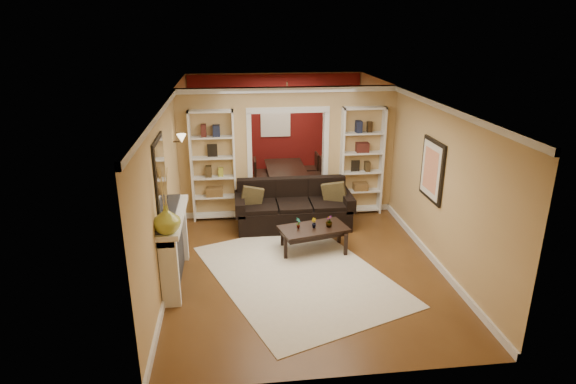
{
  "coord_description": "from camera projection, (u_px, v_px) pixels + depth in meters",
  "views": [
    {
      "loc": [
        -1.14,
        -8.48,
        3.95
      ],
      "look_at": [
        -0.23,
        -0.8,
        1.19
      ],
      "focal_mm": 30.0,
      "sensor_mm": 36.0,
      "label": 1
    }
  ],
  "objects": [
    {
      "name": "plant_center",
      "position": [
        314.0,
        223.0,
        8.58
      ],
      "size": [
        0.11,
        0.12,
        0.18
      ],
      "primitive_type": "imported",
      "rotation": [
        0.0,
        0.0,
        1.98
      ],
      "color": "#336626",
      "rests_on": "coffee_table"
    },
    {
      "name": "dining_window",
      "position": [
        275.0,
        118.0,
        12.54
      ],
      "size": [
        0.78,
        0.03,
        0.98
      ],
      "primitive_type": "cube",
      "color": "#8CA5CC",
      "rests_on": "wall_back"
    },
    {
      "name": "wall_front",
      "position": [
        344.0,
        276.0,
        5.19
      ],
      "size": [
        8.0,
        0.0,
        8.0
      ],
      "primitive_type": "plane",
      "rotation": [
        -1.57,
        0.0,
        0.0
      ],
      "color": "tan",
      "rests_on": "ground"
    },
    {
      "name": "area_rug",
      "position": [
        298.0,
        275.0,
        7.91
      ],
      "size": [
        3.56,
        4.14,
        0.01
      ],
      "primitive_type": "cube",
      "rotation": [
        0.0,
        0.0,
        0.36
      ],
      "color": "silver",
      "rests_on": "floor"
    },
    {
      "name": "chandelier",
      "position": [
        280.0,
        108.0,
        11.23
      ],
      "size": [
        0.5,
        0.5,
        0.3
      ],
      "primitive_type": "cube",
      "color": "#342717",
      "rests_on": "ceiling"
    },
    {
      "name": "dining_chair_se",
      "position": [
        308.0,
        169.0,
        12.06
      ],
      "size": [
        0.52,
        0.52,
        0.87
      ],
      "primitive_type": "cube",
      "rotation": [
        0.0,
        0.0,
        -1.31
      ],
      "color": "black",
      "rests_on": "floor"
    },
    {
      "name": "fireplace",
      "position": [
        176.0,
        248.0,
        7.56
      ],
      "size": [
        0.32,
        1.7,
        1.16
      ],
      "primitive_type": "cube",
      "color": "white",
      "rests_on": "floor"
    },
    {
      "name": "wall_left",
      "position": [
        172.0,
        173.0,
        8.69
      ],
      "size": [
        0.0,
        8.0,
        8.0
      ],
      "primitive_type": "plane",
      "rotation": [
        1.57,
        0.0,
        1.57
      ],
      "color": "tan",
      "rests_on": "ground"
    },
    {
      "name": "coffee_table",
      "position": [
        313.0,
        239.0,
        8.69
      ],
      "size": [
        1.31,
        0.91,
        0.45
      ],
      "primitive_type": "cube",
      "rotation": [
        0.0,
        0.0,
        0.24
      ],
      "color": "black",
      "rests_on": "floor"
    },
    {
      "name": "plant_left",
      "position": [
        298.0,
        223.0,
        8.55
      ],
      "size": [
        0.12,
        0.13,
        0.2
      ],
      "primitive_type": "imported",
      "rotation": [
        0.0,
        0.0,
        0.99
      ],
      "color": "#336626",
      "rests_on": "coffee_table"
    },
    {
      "name": "framed_art",
      "position": [
        432.0,
        170.0,
        8.18
      ],
      "size": [
        0.04,
        0.85,
        1.05
      ],
      "primitive_type": "cube",
      "color": "black",
      "rests_on": "wall_right"
    },
    {
      "name": "pillow_left",
      "position": [
        252.0,
        198.0,
        9.48
      ],
      "size": [
        0.42,
        0.14,
        0.41
      ],
      "primitive_type": "cube",
      "rotation": [
        0.0,
        0.0,
        0.05
      ],
      "color": "brown",
      "rests_on": "sofa"
    },
    {
      "name": "dining_chair_ne",
      "position": [
        311.0,
        176.0,
        11.49
      ],
      "size": [
        0.49,
        0.49,
        0.91
      ],
      "primitive_type": "cube",
      "rotation": [
        0.0,
        0.0,
        -1.66
      ],
      "color": "black",
      "rests_on": "floor"
    },
    {
      "name": "wall_back",
      "position": [
        275.0,
        125.0,
        12.68
      ],
      "size": [
        8.0,
        0.0,
        8.0
      ],
      "primitive_type": "plane",
      "rotation": [
        1.57,
        0.0,
        0.0
      ],
      "color": "tan",
      "rests_on": "ground"
    },
    {
      "name": "dining_table",
      "position": [
        287.0,
        179.0,
        11.77
      ],
      "size": [
        1.67,
        0.93,
        0.59
      ],
      "primitive_type": "imported",
      "rotation": [
        0.0,
        0.0,
        1.57
      ],
      "color": "black",
      "rests_on": "floor"
    },
    {
      "name": "bookshelf_right",
      "position": [
        362.0,
        161.0,
        10.14
      ],
      "size": [
        0.9,
        0.3,
        2.3
      ],
      "primitive_type": "cube",
      "color": "white",
      "rests_on": "floor"
    },
    {
      "name": "wall_right",
      "position": [
        412.0,
        165.0,
        9.18
      ],
      "size": [
        0.0,
        8.0,
        8.0
      ],
      "primitive_type": "plane",
      "rotation": [
        1.57,
        0.0,
        -1.57
      ],
      "color": "tan",
      "rests_on": "ground"
    },
    {
      "name": "pillow_right",
      "position": [
        335.0,
        193.0,
        9.66
      ],
      "size": [
        0.48,
        0.3,
        0.46
      ],
      "primitive_type": "cube",
      "rotation": [
        0.0,
        0.0,
        -0.39
      ],
      "color": "brown",
      "rests_on": "sofa"
    },
    {
      "name": "bookshelf_left",
      "position": [
        213.0,
        166.0,
        9.79
      ],
      "size": [
        0.9,
        0.3,
        2.3
      ],
      "primitive_type": "cube",
      "color": "white",
      "rests_on": "floor"
    },
    {
      "name": "dining_chair_sw",
      "position": [
        264.0,
        172.0,
        11.95
      ],
      "size": [
        0.52,
        0.52,
        0.79
      ],
      "primitive_type": "cube",
      "rotation": [
        0.0,
        0.0,
        2.0
      ],
      "color": "black",
      "rests_on": "floor"
    },
    {
      "name": "sofa",
      "position": [
        293.0,
        205.0,
        9.66
      ],
      "size": [
        2.34,
        1.01,
        0.91
      ],
      "primitive_type": "cube",
      "color": "black",
      "rests_on": "floor"
    },
    {
      "name": "red_back_panel",
      "position": [
        275.0,
        127.0,
        12.66
      ],
      "size": [
        4.44,
        0.04,
        2.64
      ],
      "primitive_type": "cube",
      "color": "maroon",
      "rests_on": "floor"
    },
    {
      "name": "partition_wall",
      "position": [
        288.0,
        152.0,
        10.06
      ],
      "size": [
        4.5,
        0.15,
        2.7
      ],
      "primitive_type": "cube",
      "color": "tan",
      "rests_on": "floor"
    },
    {
      "name": "floor",
      "position": [
        295.0,
        235.0,
        9.39
      ],
      "size": [
        8.0,
        8.0,
        0.0
      ],
      "primitive_type": "plane",
      "color": "brown",
      "rests_on": "ground"
    },
    {
      "name": "mirror",
      "position": [
        160.0,
        174.0,
        7.13
      ],
      "size": [
        0.03,
        0.95,
        1.1
      ],
      "primitive_type": "cube",
      "color": "silver",
      "rests_on": "wall_left"
    },
    {
      "name": "ceiling",
      "position": [
        296.0,
        96.0,
        8.48
      ],
      "size": [
        8.0,
        8.0,
        0.0
      ],
      "primitive_type": "plane",
      "rotation": [
        3.14,
        0.0,
        0.0
      ],
      "color": "white",
      "rests_on": "ground"
    },
    {
      "name": "vase",
      "position": [
        166.0,
        219.0,
        6.65
      ],
      "size": [
        0.4,
        0.4,
        0.4
      ],
      "primitive_type": "imported",
      "rotation": [
        0.0,
        0.0,
        0.06
      ],
      "color": "#A0A535",
      "rests_on": "fireplace"
    },
    {
      "name": "plant_right",
      "position": [
        329.0,
        221.0,
        8.61
      ],
      "size": [
        0.13,
        0.13,
        0.22
      ],
      "primitive_type": "imported",
      "rotation": [
        0.0,
        0.0,
        4.66
      ],
      "color": "#336626",
      "rests_on": "coffee_table"
    },
    {
      "name": "dining_chair_nw",
      "position": [
        266.0,
        177.0,
        11.37
      ],
      "size": [
        0.5,
        0.5,
        0.92
      ],
      "primitive_type": "cube",
      "rotation": [
        0.0,
        0.0,
        1.67
      ],
      "color": "black",
      "rests_on": "floor"
    },
    {
      "name": "wall_sconce",
      "position": [
        178.0,
        140.0,
        9.05
      ],
      "size": [
        0.18,
        0.18,
        0.22
      ],
      "primitive_type": "cube",
      "color": "#FFE0A5",
      "rests_on": "wall_left"
    }
  ]
}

